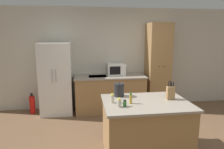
% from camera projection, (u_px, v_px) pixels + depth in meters
% --- Properties ---
extents(wall_back, '(7.20, 0.06, 2.60)m').
position_uv_depth(wall_back, '(120.00, 58.00, 5.32)').
color(wall_back, beige).
rests_on(wall_back, ground_plane).
extents(refrigerator, '(0.75, 0.66, 1.73)m').
position_uv_depth(refrigerator, '(56.00, 79.00, 4.85)').
color(refrigerator, white).
rests_on(refrigerator, ground_plane).
extents(back_counter, '(1.76, 0.72, 0.91)m').
position_uv_depth(back_counter, '(110.00, 93.00, 5.08)').
color(back_counter, '#9E7547').
rests_on(back_counter, ground_plane).
extents(pantry_cabinet, '(0.56, 0.57, 2.21)m').
position_uv_depth(pantry_cabinet, '(158.00, 67.00, 5.19)').
color(pantry_cabinet, '#9E7547').
rests_on(pantry_cabinet, ground_plane).
extents(kitchen_island, '(1.34, 0.99, 0.88)m').
position_uv_depth(kitchen_island, '(145.00, 128.00, 3.21)').
color(kitchen_island, '#9E7547').
rests_on(kitchen_island, ground_plane).
extents(microwave, '(0.44, 0.40, 0.29)m').
position_uv_depth(microwave, '(116.00, 69.00, 5.11)').
color(microwave, white).
rests_on(microwave, back_counter).
extents(knife_block, '(0.13, 0.08, 0.31)m').
position_uv_depth(knife_block, '(170.00, 93.00, 3.22)').
color(knife_block, '#9E7547').
rests_on(knife_block, kitchen_island).
extents(spice_bottle_tall_dark, '(0.05, 0.05, 0.10)m').
position_uv_depth(spice_bottle_tall_dark, '(125.00, 103.00, 2.91)').
color(spice_bottle_tall_dark, '#337033').
rests_on(spice_bottle_tall_dark, kitchen_island).
extents(spice_bottle_short_red, '(0.06, 0.06, 0.14)m').
position_uv_depth(spice_bottle_short_red, '(112.00, 99.00, 3.05)').
color(spice_bottle_short_red, beige).
rests_on(spice_bottle_short_red, kitchen_island).
extents(spice_bottle_amber_oil, '(0.06, 0.06, 0.13)m').
position_uv_depth(spice_bottle_amber_oil, '(119.00, 103.00, 2.88)').
color(spice_bottle_amber_oil, beige).
rests_on(spice_bottle_amber_oil, kitchen_island).
extents(spice_bottle_green_herb, '(0.04, 0.04, 0.17)m').
position_uv_depth(spice_bottle_green_herb, '(131.00, 99.00, 3.02)').
color(spice_bottle_green_herb, gold).
rests_on(spice_bottle_green_herb, kitchen_island).
extents(kettle, '(0.17, 0.17, 0.25)m').
position_uv_depth(kettle, '(119.00, 90.00, 3.38)').
color(kettle, '#232326').
rests_on(kettle, kitchen_island).
extents(fire_extinguisher, '(0.13, 0.13, 0.52)m').
position_uv_depth(fire_extinguisher, '(32.00, 104.00, 4.92)').
color(fire_extinguisher, red).
rests_on(fire_extinguisher, ground_plane).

